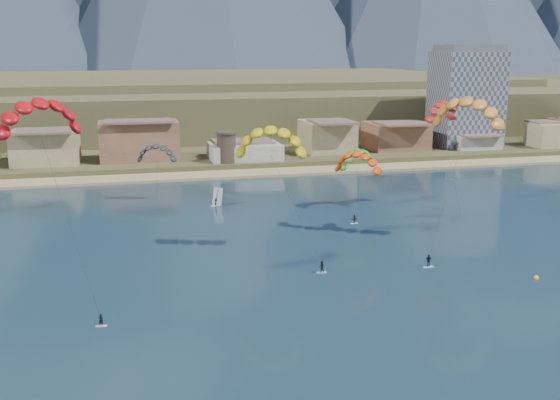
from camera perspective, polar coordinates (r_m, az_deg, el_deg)
name	(u,v)px	position (r m, az deg, el deg)	size (l,w,h in m)	color
ground	(348,349)	(76.08, 5.93, -12.70)	(2400.00, 2400.00, 0.00)	black
beach	(213,175)	(175.07, -5.81, 2.17)	(2200.00, 12.00, 0.90)	tan
land	(142,85)	(625.67, -11.83, 9.70)	(2200.00, 900.00, 4.00)	brown
foothills	(222,102)	(301.33, -5.05, 8.40)	(940.00, 210.00, 18.00)	brown
town	(57,143)	(188.71, -18.73, 4.72)	(400.00, 24.00, 12.00)	beige
apartment_tower	(466,96)	(221.49, 15.78, 8.60)	(20.00, 16.00, 32.00)	gray
watchtower	(226,147)	(182.59, -4.66, 4.59)	(5.82, 5.82, 8.60)	#47382D
kitesurfer_red	(38,111)	(86.44, -20.18, 7.22)	(12.78, 12.79, 28.33)	silver
kitesurfer_yellow	(271,137)	(105.54, -0.77, 5.45)	(12.74, 16.56, 23.37)	silver
kitesurfer_orange	(468,108)	(116.75, 15.91, 7.67)	(19.48, 19.36, 28.59)	silver
kitesurfer_green	(357,156)	(137.62, 6.64, 3.81)	(10.50, 15.71, 16.07)	silver
distant_kite_dark	(157,150)	(145.83, -10.62, 4.27)	(9.60, 6.82, 14.76)	#262626
distant_kite_orange	(358,159)	(119.29, 6.74, 3.57)	(9.11, 8.77, 16.77)	#262626
distant_kite_red	(442,108)	(138.36, 13.81, 7.74)	(10.15, 8.50, 23.99)	#262626
windsurfer	(217,200)	(141.51, -5.50, 0.00)	(2.23, 2.44, 3.86)	silver
buoy	(536,278)	(104.01, 21.27, -6.29)	(0.76, 0.76, 0.76)	yellow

